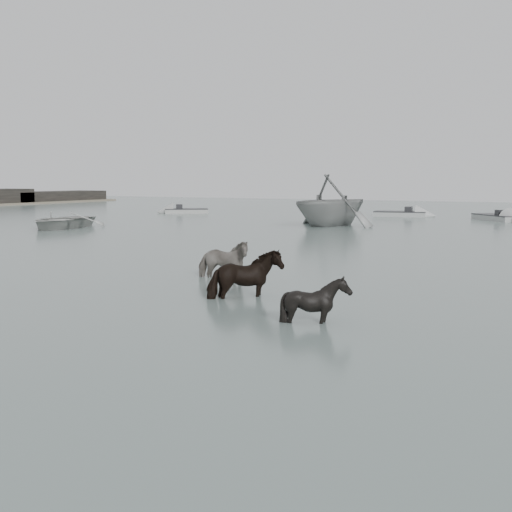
% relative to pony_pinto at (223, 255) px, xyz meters
% --- Properties ---
extents(ground, '(140.00, 140.00, 0.00)m').
position_rel_pony_pinto_xyz_m(ground, '(1.45, -3.29, -0.68)').
color(ground, slate).
rests_on(ground, ground).
extents(pony_pinto, '(1.73, 1.04, 1.37)m').
position_rel_pony_pinto_xyz_m(pony_pinto, '(0.00, 0.00, 0.00)').
color(pony_pinto, black).
rests_on(pony_pinto, ground).
extents(pony_dark, '(1.64, 1.79, 1.49)m').
position_rel_pony_pinto_xyz_m(pony_dark, '(2.02, -2.34, 0.06)').
color(pony_dark, black).
rests_on(pony_dark, ground).
extents(pony_black, '(1.37, 1.30, 1.23)m').
position_rel_pony_pinto_xyz_m(pony_black, '(4.48, -3.98, -0.07)').
color(pony_black, black).
rests_on(pony_black, ground).
extents(rowboat_lead, '(4.73, 5.85, 1.07)m').
position_rel_pony_pinto_xyz_m(rowboat_lead, '(-17.82, 11.85, -0.15)').
color(rowboat_lead, '#BBBCB6').
rests_on(rowboat_lead, ground).
extents(rowboat_trail, '(7.04, 7.55, 3.23)m').
position_rel_pony_pinto_xyz_m(rowboat_trail, '(-4.74, 20.84, 0.93)').
color(rowboat_trail, gray).
rests_on(rowboat_trail, ground).
extents(skiff_outer, '(4.84, 4.13, 0.75)m').
position_rel_pony_pinto_xyz_m(skiff_outer, '(-20.33, 28.40, -0.31)').
color(skiff_outer, '#A3A49F').
rests_on(skiff_outer, ground).
extents(skiff_mid, '(4.91, 5.52, 0.75)m').
position_rel_pony_pinto_xyz_m(skiff_mid, '(3.52, 30.89, -0.31)').
color(skiff_mid, '#9EA19F').
rests_on(skiff_mid, ground).
extents(skiff_far, '(5.46, 2.42, 0.75)m').
position_rel_pony_pinto_xyz_m(skiff_far, '(-3.63, 32.22, -0.31)').
color(skiff_far, '#AAADAB').
rests_on(skiff_far, ground).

